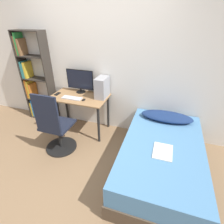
# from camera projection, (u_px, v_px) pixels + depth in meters

# --- Properties ---
(ground_plane) EXTENTS (14.00, 14.00, 0.00)m
(ground_plane) POSITION_uv_depth(u_px,v_px,m) (65.00, 174.00, 2.58)
(ground_plane) COLOR #846647
(wall_back) EXTENTS (8.00, 0.05, 2.50)m
(wall_back) POSITION_uv_depth(u_px,v_px,m) (99.00, 65.00, 3.17)
(wall_back) COLOR silver
(wall_back) RESTS_ON ground_plane
(desk) EXTENTS (1.05, 0.61, 0.73)m
(desk) POSITION_uv_depth(u_px,v_px,m) (80.00, 102.00, 3.28)
(desk) COLOR #997047
(desk) RESTS_ON ground_plane
(bookshelf) EXTENTS (0.62, 0.25, 1.82)m
(bookshelf) POSITION_uv_depth(u_px,v_px,m) (33.00, 80.00, 3.62)
(bookshelf) COLOR #2D2823
(bookshelf) RESTS_ON ground_plane
(office_chair) EXTENTS (0.52, 0.52, 1.09)m
(office_chair) POSITION_uv_depth(u_px,v_px,m) (56.00, 130.00, 2.83)
(office_chair) COLOR black
(office_chair) RESTS_ON ground_plane
(bed) EXTENTS (1.10, 1.87, 0.52)m
(bed) POSITION_uv_depth(u_px,v_px,m) (161.00, 158.00, 2.51)
(bed) COLOR #4C3D2D
(bed) RESTS_ON ground_plane
(pillow) EXTENTS (0.84, 0.36, 0.11)m
(pillow) POSITION_uv_depth(u_px,v_px,m) (167.00, 117.00, 2.91)
(pillow) COLOR navy
(pillow) RESTS_ON bed
(magazine) EXTENTS (0.24, 0.32, 0.01)m
(magazine) POSITION_uv_depth(u_px,v_px,m) (163.00, 151.00, 2.24)
(magazine) COLOR silver
(magazine) RESTS_ON bed
(monitor) EXTENTS (0.54, 0.18, 0.44)m
(monitor) POSITION_uv_depth(u_px,v_px,m) (80.00, 80.00, 3.30)
(monitor) COLOR black
(monitor) RESTS_ON desk
(keyboard) EXTENTS (0.37, 0.13, 0.02)m
(keyboard) POSITION_uv_depth(u_px,v_px,m) (72.00, 98.00, 3.14)
(keyboard) COLOR silver
(keyboard) RESTS_ON desk
(pc_tower) EXTENTS (0.18, 0.32, 0.37)m
(pc_tower) POSITION_uv_depth(u_px,v_px,m) (102.00, 87.00, 3.12)
(pc_tower) COLOR #99999E
(pc_tower) RESTS_ON desk
(mouse) EXTENTS (0.06, 0.09, 0.02)m
(mouse) POSITION_uv_depth(u_px,v_px,m) (84.00, 100.00, 3.08)
(mouse) COLOR black
(mouse) RESTS_ON desk
(phone) EXTENTS (0.07, 0.14, 0.01)m
(phone) POSITION_uv_depth(u_px,v_px,m) (57.00, 94.00, 3.32)
(phone) COLOR black
(phone) RESTS_ON desk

